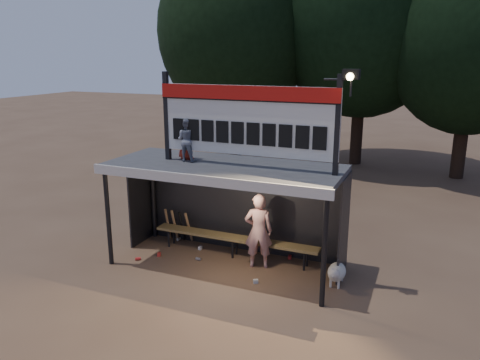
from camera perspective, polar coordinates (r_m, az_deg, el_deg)
name	(u,v)px	position (r m, az deg, el deg)	size (l,w,h in m)	color
ground	(225,265)	(10.64, -1.85, -10.35)	(80.00, 80.00, 0.00)	brown
player	(258,231)	(10.25, 2.27, -6.23)	(0.61, 0.40, 1.68)	white
child_a	(187,140)	(10.16, -6.51, 4.90)	(0.46, 0.35, 0.94)	gray
child_b	(186,139)	(10.37, -6.61, 5.00)	(0.44, 0.29, 0.90)	#AB291A
dugout_shelter	(229,183)	(10.20, -1.37, -0.39)	(5.10, 2.08, 2.32)	#3A3A3D
scoreboard_assembly	(249,118)	(9.47, 1.06, 7.54)	(4.10, 0.27, 1.99)	black
bench	(235,239)	(10.93, -0.67, -7.16)	(4.00, 0.35, 0.48)	olive
tree_left	(235,31)	(20.41, -0.56, 17.68)	(6.46, 6.46, 9.27)	black
tree_mid	(364,14)	(20.53, 14.93, 19.01)	(7.22, 7.22, 10.36)	black
tree_right	(473,37)	(19.28, 26.55, 15.37)	(6.08, 6.08, 8.72)	black
dog	(336,272)	(9.88, 11.68, -10.96)	(0.36, 0.81, 0.49)	silver
bats	(178,225)	(11.85, -7.55, -5.50)	(0.67, 0.35, 0.84)	olive
litter	(203,256)	(11.02, -4.59, -9.25)	(3.31, 1.53, 0.08)	#A51D1C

